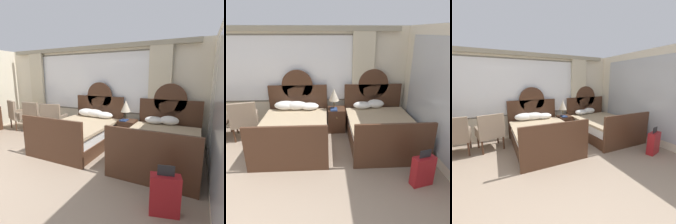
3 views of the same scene
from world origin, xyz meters
TOP-DOWN VIEW (x-y plane):
  - wall_back_window at (0.00, 4.10)m, footprint 6.73×0.22m
  - bed_near_window at (0.39, 2.99)m, footprint 1.57×2.14m
  - bed_near_mirror at (2.45, 2.97)m, footprint 1.57×2.14m
  - nightstand_between_beds at (1.43, 3.65)m, footprint 0.45×0.48m
  - table_lamp_on_nightstand at (1.37, 3.66)m, footprint 0.27×0.27m
  - book_on_nightstand at (1.36, 3.56)m, footprint 0.18×0.26m
  - armchair_by_window_left at (-0.88, 3.33)m, footprint 0.75×0.75m
  - suitcase_on_floor at (2.81, 1.35)m, footprint 0.42×0.25m

SIDE VIEW (x-z plane):
  - suitcase_on_floor at x=2.81m, z-range -0.06..0.63m
  - nightstand_between_beds at x=1.43m, z-range 0.00..0.63m
  - bed_near_mirror at x=2.45m, z-range -0.46..1.16m
  - bed_near_window at x=0.39m, z-range -0.45..1.17m
  - armchair_by_window_left at x=-0.88m, z-range 0.03..1.02m
  - book_on_nightstand at x=1.36m, z-range 0.63..0.66m
  - table_lamp_on_nightstand at x=1.37m, z-range 0.74..1.28m
  - wall_back_window at x=0.00m, z-range 0.08..2.78m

